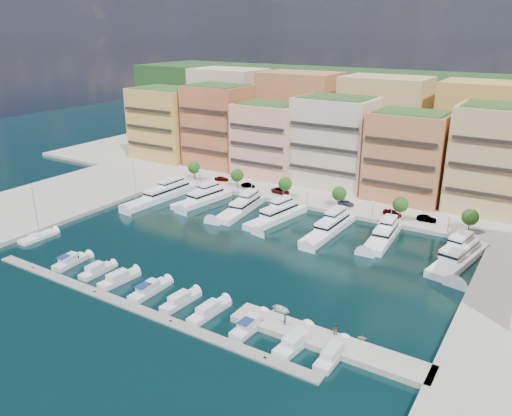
% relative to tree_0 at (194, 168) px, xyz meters
% --- Properties ---
extents(ground, '(400.00, 400.00, 0.00)m').
position_rel_tree_0_xyz_m(ground, '(40.00, -33.50, -4.74)').
color(ground, black).
rests_on(ground, ground).
extents(north_quay, '(220.00, 64.00, 2.00)m').
position_rel_tree_0_xyz_m(north_quay, '(40.00, 28.50, -4.74)').
color(north_quay, '#9E998E').
rests_on(north_quay, ground).
extents(west_quay, '(34.00, 76.00, 2.00)m').
position_rel_tree_0_xyz_m(west_quay, '(-22.00, -41.50, -4.74)').
color(west_quay, '#9E998E').
rests_on(west_quay, ground).
extents(hillside, '(240.00, 40.00, 58.00)m').
position_rel_tree_0_xyz_m(hillside, '(40.00, 76.50, -4.74)').
color(hillside, '#1B3E19').
rests_on(hillside, ground).
extents(south_pontoon, '(72.00, 2.20, 0.35)m').
position_rel_tree_0_xyz_m(south_pontoon, '(37.00, -63.50, -4.74)').
color(south_pontoon, gray).
rests_on(south_pontoon, ground).
extents(finger_pier, '(32.00, 5.00, 2.00)m').
position_rel_tree_0_xyz_m(finger_pier, '(70.00, -55.50, -4.74)').
color(finger_pier, '#9E998E').
rests_on(finger_pier, ground).
extents(apartment_0, '(22.00, 16.50, 24.80)m').
position_rel_tree_0_xyz_m(apartment_0, '(-26.00, 16.49, 8.57)').
color(apartment_0, tan).
rests_on(apartment_0, north_quay).
extents(apartment_1, '(20.00, 16.50, 26.80)m').
position_rel_tree_0_xyz_m(apartment_1, '(-4.00, 18.49, 9.57)').
color(apartment_1, '#C87B42').
rests_on(apartment_1, north_quay).
extents(apartment_2, '(20.00, 15.50, 22.80)m').
position_rel_tree_0_xyz_m(apartment_2, '(17.00, 16.49, 7.57)').
color(apartment_2, '#F4A088').
rests_on(apartment_2, north_quay).
extents(apartment_3, '(22.00, 16.50, 25.80)m').
position_rel_tree_0_xyz_m(apartment_3, '(38.00, 18.49, 9.07)').
color(apartment_3, beige).
rests_on(apartment_3, north_quay).
extents(apartment_4, '(20.00, 15.50, 23.80)m').
position_rel_tree_0_xyz_m(apartment_4, '(60.00, 16.49, 8.07)').
color(apartment_4, '#B46D43').
rests_on(apartment_4, north_quay).
extents(apartment_5, '(22.00, 16.50, 26.80)m').
position_rel_tree_0_xyz_m(apartment_5, '(82.00, 18.49, 9.57)').
color(apartment_5, tan).
rests_on(apartment_5, north_quay).
extents(backblock_0, '(26.00, 18.00, 30.00)m').
position_rel_tree_0_xyz_m(backblock_0, '(-15.00, 40.50, 11.26)').
color(backblock_0, beige).
rests_on(backblock_0, north_quay).
extents(backblock_1, '(26.00, 18.00, 30.00)m').
position_rel_tree_0_xyz_m(backblock_1, '(15.00, 40.50, 11.26)').
color(backblock_1, '#B46D43').
rests_on(backblock_1, north_quay).
extents(backblock_2, '(26.00, 18.00, 30.00)m').
position_rel_tree_0_xyz_m(backblock_2, '(45.00, 40.50, 11.26)').
color(backblock_2, tan).
rests_on(backblock_2, north_quay).
extents(backblock_3, '(26.00, 18.00, 30.00)m').
position_rel_tree_0_xyz_m(backblock_3, '(75.00, 40.50, 11.26)').
color(backblock_3, tan).
rests_on(backblock_3, north_quay).
extents(tree_0, '(3.80, 3.80, 5.65)m').
position_rel_tree_0_xyz_m(tree_0, '(0.00, 0.00, 0.00)').
color(tree_0, '#473323').
rests_on(tree_0, north_quay).
extents(tree_1, '(3.80, 3.80, 5.65)m').
position_rel_tree_0_xyz_m(tree_1, '(16.00, 0.00, 0.00)').
color(tree_1, '#473323').
rests_on(tree_1, north_quay).
extents(tree_2, '(3.80, 3.80, 5.65)m').
position_rel_tree_0_xyz_m(tree_2, '(32.00, 0.00, 0.00)').
color(tree_2, '#473323').
rests_on(tree_2, north_quay).
extents(tree_3, '(3.80, 3.80, 5.65)m').
position_rel_tree_0_xyz_m(tree_3, '(48.00, 0.00, 0.00)').
color(tree_3, '#473323').
rests_on(tree_3, north_quay).
extents(tree_4, '(3.80, 3.80, 5.65)m').
position_rel_tree_0_xyz_m(tree_4, '(64.00, 0.00, 0.00)').
color(tree_4, '#473323').
rests_on(tree_4, north_quay).
extents(tree_5, '(3.80, 3.80, 5.65)m').
position_rel_tree_0_xyz_m(tree_5, '(80.00, 0.00, 0.00)').
color(tree_5, '#473323').
rests_on(tree_5, north_quay).
extents(lamppost_0, '(0.30, 0.30, 4.20)m').
position_rel_tree_0_xyz_m(lamppost_0, '(4.00, -2.30, -0.92)').
color(lamppost_0, black).
rests_on(lamppost_0, north_quay).
extents(lamppost_1, '(0.30, 0.30, 4.20)m').
position_rel_tree_0_xyz_m(lamppost_1, '(22.00, -2.30, -0.92)').
color(lamppost_1, black).
rests_on(lamppost_1, north_quay).
extents(lamppost_2, '(0.30, 0.30, 4.20)m').
position_rel_tree_0_xyz_m(lamppost_2, '(40.00, -2.30, -0.92)').
color(lamppost_2, black).
rests_on(lamppost_2, north_quay).
extents(lamppost_3, '(0.30, 0.30, 4.20)m').
position_rel_tree_0_xyz_m(lamppost_3, '(58.00, -2.30, -0.92)').
color(lamppost_3, black).
rests_on(lamppost_3, north_quay).
extents(lamppost_4, '(0.30, 0.30, 4.20)m').
position_rel_tree_0_xyz_m(lamppost_4, '(76.00, -2.30, -0.92)').
color(lamppost_4, black).
rests_on(lamppost_4, north_quay).
extents(yacht_0, '(6.06, 26.55, 7.30)m').
position_rel_tree_0_xyz_m(yacht_0, '(2.23, -16.56, -3.53)').
color(yacht_0, white).
rests_on(yacht_0, ground).
extents(yacht_1, '(7.48, 19.36, 7.30)m').
position_rel_tree_0_xyz_m(yacht_1, '(13.86, -13.18, -3.65)').
color(yacht_1, white).
rests_on(yacht_1, ground).
extents(yacht_2, '(6.77, 20.35, 7.30)m').
position_rel_tree_0_xyz_m(yacht_2, '(26.76, -13.65, -3.53)').
color(yacht_2, white).
rests_on(yacht_2, ground).
extents(yacht_3, '(7.52, 20.73, 7.30)m').
position_rel_tree_0_xyz_m(yacht_3, '(37.67, -13.80, -3.53)').
color(yacht_3, white).
rests_on(yacht_3, ground).
extents(yacht_4, '(4.99, 21.88, 7.30)m').
position_rel_tree_0_xyz_m(yacht_4, '(52.13, -14.52, -3.65)').
color(yacht_4, white).
rests_on(yacht_4, ground).
extents(yacht_5, '(5.50, 17.60, 7.30)m').
position_rel_tree_0_xyz_m(yacht_5, '(64.29, -12.45, -3.53)').
color(yacht_5, white).
rests_on(yacht_5, ground).
extents(yacht_6, '(8.70, 22.18, 7.30)m').
position_rel_tree_0_xyz_m(yacht_6, '(81.01, -14.42, -3.53)').
color(yacht_6, white).
rests_on(yacht_6, ground).
extents(cruiser_1, '(3.39, 7.90, 2.66)m').
position_rel_tree_0_xyz_m(cruiser_1, '(14.55, -58.10, -4.17)').
color(cruiser_1, silver).
rests_on(cruiser_1, ground).
extents(cruiser_2, '(2.50, 7.29, 2.55)m').
position_rel_tree_0_xyz_m(cruiser_2, '(22.26, -58.08, -4.20)').
color(cruiser_2, silver).
rests_on(cruiser_2, ground).
extents(cruiser_3, '(3.42, 8.56, 2.55)m').
position_rel_tree_0_xyz_m(cruiser_3, '(28.49, -58.09, -4.20)').
color(cruiser_3, silver).
rests_on(cruiser_3, ground).
extents(cruiser_4, '(2.68, 8.72, 2.66)m').
position_rel_tree_0_xyz_m(cruiser_4, '(36.27, -58.12, -4.17)').
color(cruiser_4, silver).
rests_on(cruiser_4, ground).
extents(cruiser_5, '(2.95, 8.36, 2.55)m').
position_rel_tree_0_xyz_m(cruiser_5, '(43.55, -58.09, -4.20)').
color(cruiser_5, silver).
rests_on(cruiser_5, ground).
extents(cruiser_6, '(3.02, 9.14, 2.55)m').
position_rel_tree_0_xyz_m(cruiser_6, '(49.80, -58.10, -4.20)').
color(cruiser_6, silver).
rests_on(cruiser_6, ground).
extents(cruiser_7, '(2.96, 8.17, 2.66)m').
position_rel_tree_0_xyz_m(cruiser_7, '(57.93, -58.11, -4.17)').
color(cruiser_7, silver).
rests_on(cruiser_7, ground).
extents(cruiser_8, '(3.75, 9.08, 2.55)m').
position_rel_tree_0_xyz_m(cruiser_8, '(66.18, -58.10, -4.20)').
color(cruiser_8, silver).
rests_on(cruiser_8, ground).
extents(cruiser_9, '(2.51, 8.27, 2.55)m').
position_rel_tree_0_xyz_m(cruiser_9, '(72.12, -58.09, -4.20)').
color(cruiser_9, silver).
rests_on(cruiser_9, ground).
extents(sailboat_2, '(3.41, 8.29, 13.20)m').
position_rel_tree_0_xyz_m(sailboat_2, '(1.18, -26.49, -4.42)').
color(sailboat_2, white).
rests_on(sailboat_2, ground).
extents(sailboat_0, '(2.87, 8.60, 13.20)m').
position_rel_tree_0_xyz_m(sailboat_0, '(-2.50, -53.51, -4.43)').
color(sailboat_0, white).
rests_on(sailboat_0, ground).
extents(tender_3, '(1.68, 1.51, 0.79)m').
position_rel_tree_0_xyz_m(tender_3, '(74.16, -51.43, -4.35)').
color(tender_3, beige).
rests_on(tender_3, ground).
extents(tender_0, '(3.79, 2.99, 0.71)m').
position_rel_tree_0_xyz_m(tender_0, '(59.60, -50.82, -4.39)').
color(tender_0, white).
rests_on(tender_0, ground).
extents(car_0, '(4.59, 3.32, 1.45)m').
position_rel_tree_0_xyz_m(car_0, '(8.20, 2.97, -3.02)').
color(car_0, gray).
rests_on(car_0, north_quay).
extents(car_1, '(4.07, 1.50, 1.33)m').
position_rel_tree_0_xyz_m(car_1, '(18.64, 1.78, -3.08)').
color(car_1, gray).
rests_on(car_1, north_quay).
extents(car_2, '(5.91, 3.55, 1.54)m').
position_rel_tree_0_xyz_m(car_2, '(29.58, 1.91, -2.97)').
color(car_2, gray).
rests_on(car_2, north_quay).
extents(car_3, '(4.67, 2.06, 1.33)m').
position_rel_tree_0_xyz_m(car_3, '(48.92, 2.62, -3.08)').
color(car_3, gray).
rests_on(car_3, north_quay).
extents(car_4, '(5.10, 3.10, 1.62)m').
position_rel_tree_0_xyz_m(car_4, '(61.90, 1.16, -2.93)').
color(car_4, gray).
rests_on(car_4, north_quay).
extents(car_5, '(4.59, 1.75, 1.49)m').
position_rel_tree_0_xyz_m(car_5, '(70.10, 1.81, -3.00)').
color(car_5, gray).
rests_on(car_5, north_quay).
extents(person_0, '(0.69, 0.80, 1.86)m').
position_rel_tree_0_xyz_m(person_0, '(62.81, -55.49, -2.81)').
color(person_0, '#26354D').
rests_on(person_0, finger_pier).
extents(person_1, '(1.14, 1.02, 1.92)m').
position_rel_tree_0_xyz_m(person_1, '(70.58, -53.71, -2.78)').
color(person_1, '#4A3C2C').
rests_on(person_1, finger_pier).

